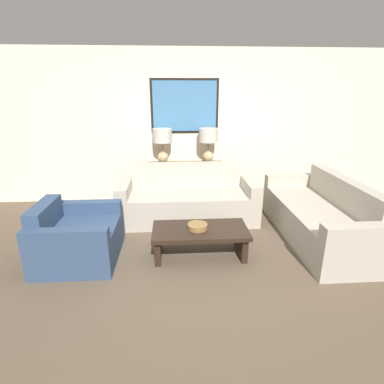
# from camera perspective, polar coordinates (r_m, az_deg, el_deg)

# --- Properties ---
(ground_plane) EXTENTS (20.00, 20.00, 0.00)m
(ground_plane) POSITION_cam_1_polar(r_m,az_deg,el_deg) (3.70, 0.33, -13.29)
(ground_plane) COLOR brown
(back_wall) EXTENTS (8.10, 0.12, 2.65)m
(back_wall) POSITION_cam_1_polar(r_m,az_deg,el_deg) (5.49, -1.40, 12.19)
(back_wall) COLOR beige
(back_wall) RESTS_ON ground_plane
(console_table) EXTENTS (1.36, 0.40, 0.74)m
(console_table) POSITION_cam_1_polar(r_m,az_deg,el_deg) (5.41, -1.19, 1.67)
(console_table) COLOR brown
(console_table) RESTS_ON ground_plane
(table_lamp_left) EXTENTS (0.33, 0.33, 0.61)m
(table_lamp_left) POSITION_cam_1_polar(r_m,az_deg,el_deg) (5.23, -5.66, 9.75)
(table_lamp_left) COLOR tan
(table_lamp_left) RESTS_ON console_table
(table_lamp_right) EXTENTS (0.33, 0.33, 0.61)m
(table_lamp_right) POSITION_cam_1_polar(r_m,az_deg,el_deg) (5.27, 3.14, 9.87)
(table_lamp_right) COLOR tan
(table_lamp_right) RESTS_ON console_table
(couch_by_back_wall) EXTENTS (2.13, 0.87, 0.84)m
(couch_by_back_wall) POSITION_cam_1_polar(r_m,az_deg,el_deg) (4.77, -0.80, -1.67)
(couch_by_back_wall) COLOR #ADA393
(couch_by_back_wall) RESTS_ON ground_plane
(couch_by_side) EXTENTS (0.87, 2.13, 0.84)m
(couch_by_side) POSITION_cam_1_polar(r_m,az_deg,el_deg) (4.52, 23.16, -4.48)
(couch_by_side) COLOR #ADA393
(couch_by_side) RESTS_ON ground_plane
(coffee_table) EXTENTS (1.16, 0.58, 0.37)m
(coffee_table) POSITION_cam_1_polar(r_m,az_deg,el_deg) (3.71, 1.55, -8.32)
(coffee_table) COLOR black
(coffee_table) RESTS_ON ground_plane
(decorative_bowl) EXTENTS (0.24, 0.24, 0.06)m
(decorative_bowl) POSITION_cam_1_polar(r_m,az_deg,el_deg) (3.66, 1.05, -6.56)
(decorative_bowl) COLOR olive
(decorative_bowl) RESTS_ON coffee_table
(armchair_near_back_wall) EXTENTS (0.91, 0.98, 0.72)m
(armchair_near_back_wall) POSITION_cam_1_polar(r_m,az_deg,el_deg) (3.92, -21.10, -8.23)
(armchair_near_back_wall) COLOR navy
(armchair_near_back_wall) RESTS_ON ground_plane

